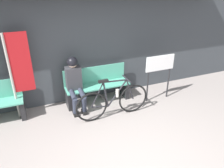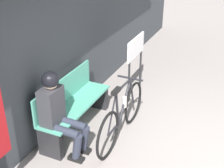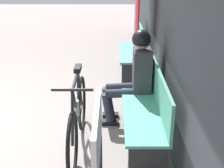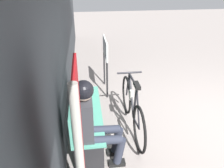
{
  "view_description": "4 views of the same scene",
  "coord_description": "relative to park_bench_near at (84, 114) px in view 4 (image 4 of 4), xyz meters",
  "views": [
    {
      "loc": [
        -1.18,
        -2.19,
        2.76
      ],
      "look_at": [
        0.48,
        1.94,
        0.56
      ],
      "focal_mm": 35.0,
      "sensor_mm": 36.0,
      "label": 1
    },
    {
      "loc": [
        -3.23,
        0.04,
        2.88
      ],
      "look_at": [
        0.47,
        1.73,
        0.78
      ],
      "focal_mm": 50.0,
      "sensor_mm": 36.0,
      "label": 2
    },
    {
      "loc": [
        3.36,
        1.9,
        1.99
      ],
      "look_at": [
        0.28,
        1.89,
        0.76
      ],
      "focal_mm": 50.0,
      "sensor_mm": 36.0,
      "label": 3
    },
    {
      "loc": [
        -2.49,
        2.2,
        2.29
      ],
      "look_at": [
        0.38,
        1.83,
        0.8
      ],
      "focal_mm": 35.0,
      "sensor_mm": 36.0,
      "label": 4
    }
  ],
  "objects": [
    {
      "name": "bicycle",
      "position": [
        0.1,
        -0.76,
        -0.01
      ],
      "size": [
        1.63,
        0.4,
        0.91
      ],
      "color": "black",
      "rests_on": "ground_plane"
    },
    {
      "name": "person_seated",
      "position": [
        -0.55,
        -0.11,
        0.31
      ],
      "size": [
        0.34,
        0.62,
        1.22
      ],
      "color": "#2D3342",
      "rests_on": "ground_plane"
    },
    {
      "name": "banner_pole",
      "position": [
        -1.65,
        -0.01,
        0.73
      ],
      "size": [
        0.45,
        0.05,
        1.83
      ],
      "color": "#B7B2A8",
      "rests_on": "ground_plane"
    },
    {
      "name": "storefront_wall",
      "position": [
        -0.23,
        0.3,
        1.27
      ],
      "size": [
        12.0,
        0.56,
        3.2
      ],
      "color": "#3D4247",
      "rests_on": "ground_plane"
    },
    {
      "name": "signboard",
      "position": [
        1.4,
        -0.47,
        0.45
      ],
      "size": [
        0.73,
        0.04,
        1.14
      ],
      "color": "#232326",
      "rests_on": "ground_plane"
    },
    {
      "name": "park_bench_near",
      "position": [
        0.0,
        0.0,
        0.0
      ],
      "size": [
        1.52,
        0.42,
        0.85
      ],
      "color": "#51A88E",
      "rests_on": "ground_plane"
    }
  ]
}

